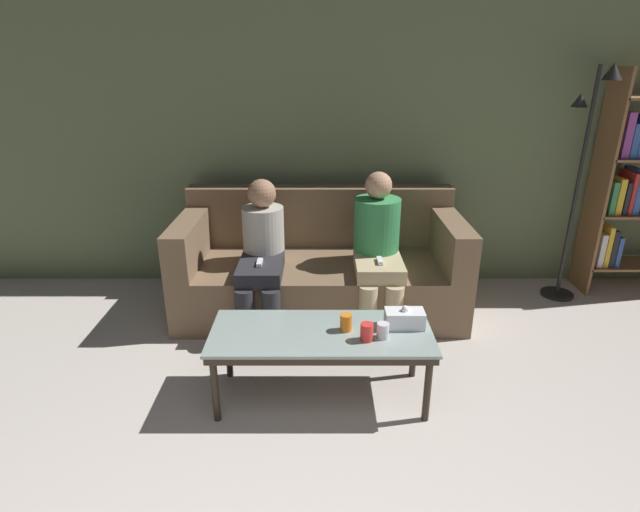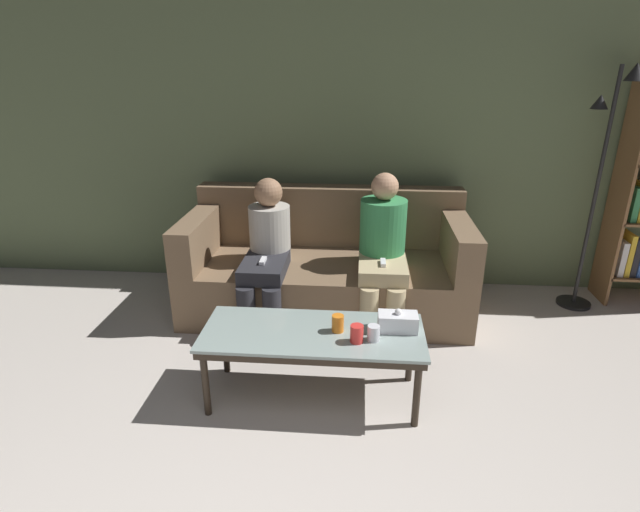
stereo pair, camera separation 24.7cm
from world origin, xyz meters
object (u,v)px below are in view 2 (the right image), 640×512
Objects in this scene: cup_far_center at (338,323)px; seated_person_mid_left at (383,247)px; cup_near_left at (357,334)px; tissue_box at (398,322)px; couch at (327,268)px; seated_person_left_end at (267,249)px; coffee_table at (313,338)px; cup_near_right at (374,333)px; standing_lamp at (603,166)px.

cup_far_center is 0.09× the size of seated_person_mid_left.
tissue_box is (0.23, 0.15, 0.00)m from cup_near_left.
seated_person_left_end is (-0.42, -0.25, 0.24)m from couch.
coffee_table is 1.05m from seated_person_left_end.
cup_near_right is at bearing -11.78° from coffee_table.
seated_person_mid_left reaches higher than cup_near_right.
couch is 24.36× the size of cup_near_right.
coffee_table is 0.35m from cup_near_right.
seated_person_left_end is at bearing -169.98° from standing_lamp.
coffee_table is at bearing -173.51° from tissue_box.
seated_person_left_end is (-0.90, 0.89, 0.07)m from tissue_box.
standing_lamp is (2.01, 1.37, 0.74)m from coffee_table.
standing_lamp is at bearing 40.66° from cup_near_right.
seated_person_mid_left is at bearing -27.46° from couch.
standing_lamp reaches higher than couch.
standing_lamp reaches higher than tissue_box.
standing_lamp is (1.88, 1.36, 0.65)m from cup_far_center.
cup_near_left is 0.45× the size of tissue_box.
seated_person_left_end reaches higher than cup_far_center.
seated_person_mid_left is (-1.60, -0.40, -0.54)m from standing_lamp.
cup_near_right is 0.08× the size of seated_person_left_end.
seated_person_mid_left reaches higher than coffee_table.
standing_lamp reaches higher than cup_near_left.
standing_lamp is (1.54, 1.32, 0.64)m from tissue_box.
cup_far_center is (0.15, -1.18, 0.16)m from couch.
cup_near_left is 0.27m from tissue_box.
cup_near_right is (0.34, -0.07, 0.09)m from coffee_table.
cup_near_right is at bearing -74.85° from couch.
couch is 1.20m from coffee_table.
coffee_table is at bearing -174.85° from cup_far_center.
tissue_box is at bearing 6.49° from coffee_table.
couch is 21.60× the size of cup_near_left.
coffee_table is 0.68× the size of standing_lamp.
cup_near_left is at bearing -140.35° from standing_lamp.
cup_near_right is 1.27m from seated_person_left_end.
cup_near_left is at bearing -56.90° from seated_person_left_end.
standing_lamp is at bearing 5.00° from couch.
seated_person_left_end is at bearing 121.44° from cup_far_center.
tissue_box is at bearing -44.54° from seated_person_left_end.
coffee_table is 12.52× the size of cup_near_left.
cup_near_left is 1.09m from seated_person_mid_left.
seated_person_mid_left is at bearing -166.09° from standing_lamp.
cup_far_center is at bearing -58.56° from seated_person_left_end.
standing_lamp reaches higher than seated_person_mid_left.
standing_lamp is at bearing 10.02° from seated_person_left_end.
couch is at bearing 101.08° from cup_near_left.
tissue_box is (0.14, 0.12, 0.01)m from cup_near_right.
cup_far_center is 1.09m from seated_person_left_end.
cup_near_right is 0.90× the size of cup_far_center.
seated_person_mid_left reaches higher than couch.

